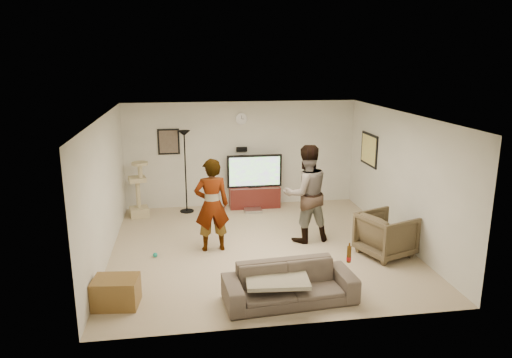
{
  "coord_description": "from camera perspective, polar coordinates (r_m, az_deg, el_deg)",
  "views": [
    {
      "loc": [
        -1.35,
        -8.32,
        3.49
      ],
      "look_at": [
        -0.04,
        0.2,
        1.28
      ],
      "focal_mm": 33.37,
      "sensor_mm": 36.0,
      "label": 1
    }
  ],
  "objects": [
    {
      "name": "wall_front",
      "position": [
        6.16,
        4.59,
        -7.02
      ],
      "size": [
        5.5,
        0.04,
        2.5
      ],
      "primitive_type": "cube",
      "color": "silver",
      "rests_on": "floor"
    },
    {
      "name": "picture_back",
      "position": [
        11.22,
        -10.43,
        4.42
      ],
      "size": [
        0.42,
        0.03,
        0.52
      ],
      "primitive_type": "cube",
      "color": "brown",
      "rests_on": "wall_back"
    },
    {
      "name": "tv",
      "position": [
        11.26,
        -0.19,
        0.97
      ],
      "size": [
        1.3,
        0.08,
        0.77
      ],
      "primitive_type": "cube",
      "color": "black",
      "rests_on": "tv_stand"
    },
    {
      "name": "wall_back",
      "position": [
        11.38,
        -1.76,
        2.99
      ],
      "size": [
        5.5,
        0.04,
        2.5
      ],
      "primitive_type": "cube",
      "color": "silver",
      "rests_on": "floor"
    },
    {
      "name": "toy_ball",
      "position": [
        8.85,
        -12.0,
        -8.89
      ],
      "size": [
        0.08,
        0.08,
        0.08
      ],
      "primitive_type": "sphere",
      "color": "#179681",
      "rests_on": "floor"
    },
    {
      "name": "wall_clock",
      "position": [
        11.21,
        -1.77,
        7.23
      ],
      "size": [
        0.26,
        0.04,
        0.26
      ],
      "primitive_type": "cylinder",
      "rotation": [
        1.57,
        0.0,
        0.0
      ],
      "color": "white",
      "rests_on": "wall_back"
    },
    {
      "name": "wall_left",
      "position": [
        8.73,
        -17.65,
        -1.2
      ],
      "size": [
        0.04,
        5.5,
        2.5
      ],
      "primitive_type": "cube",
      "color": "silver",
      "rests_on": "floor"
    },
    {
      "name": "armchair",
      "position": [
        8.94,
        15.33,
        -6.44
      ],
      "size": [
        1.11,
        1.09,
        0.79
      ],
      "primitive_type": "imported",
      "rotation": [
        0.0,
        0.0,
        1.94
      ],
      "color": "#4D412D",
      "rests_on": "floor"
    },
    {
      "name": "floor",
      "position": [
        9.13,
        0.45,
        -8.18
      ],
      "size": [
        5.5,
        5.5,
        0.02
      ],
      "primitive_type": "cube",
      "color": "tan",
      "rests_on": "ground"
    },
    {
      "name": "cat_tree",
      "position": [
        10.96,
        -13.98,
        -1.18
      ],
      "size": [
        0.48,
        0.48,
        1.27
      ],
      "primitive_type": "cube",
      "rotation": [
        0.0,
        0.0,
        0.21
      ],
      "color": "tan",
      "rests_on": "floor"
    },
    {
      "name": "ceiling",
      "position": [
        8.49,
        0.48,
        7.73
      ],
      "size": [
        5.5,
        5.5,
        0.02
      ],
      "primitive_type": "cube",
      "color": "white",
      "rests_on": "wall_back"
    },
    {
      "name": "throw_blanket",
      "position": [
        7.05,
        2.52,
        -11.83
      ],
      "size": [
        0.95,
        0.77,
        0.06
      ],
      "primitive_type": "cube",
      "rotation": [
        0.0,
        0.0,
        -0.08
      ],
      "color": "#ADA488",
      "rests_on": "sofa"
    },
    {
      "name": "side_table",
      "position": [
        7.32,
        -16.43,
        -12.87
      ],
      "size": [
        0.68,
        0.54,
        0.42
      ],
      "primitive_type": "cube",
      "rotation": [
        0.0,
        0.0,
        -0.11
      ],
      "color": "brown",
      "rests_on": "floor"
    },
    {
      "name": "sofa",
      "position": [
        7.13,
        4.06,
        -12.41
      ],
      "size": [
        1.98,
        0.9,
        0.56
      ],
      "primitive_type": "imported",
      "rotation": [
        0.0,
        0.0,
        0.08
      ],
      "color": "brown",
      "rests_on": "floor"
    },
    {
      "name": "wall_speaker",
      "position": [
        11.3,
        -1.72,
        3.58
      ],
      "size": [
        0.25,
        0.1,
        0.1
      ],
      "primitive_type": "cube",
      "color": "black",
      "rests_on": "wall_back"
    },
    {
      "name": "console_box",
      "position": [
        11.1,
        -0.35,
        -3.78
      ],
      "size": [
        0.4,
        0.3,
        0.07
      ],
      "primitive_type": "cube",
      "color": "#B4B4B5",
      "rests_on": "floor"
    },
    {
      "name": "floor_lamp",
      "position": [
        10.99,
        -8.45,
        0.84
      ],
      "size": [
        0.32,
        0.32,
        1.9
      ],
      "primitive_type": "cylinder",
      "color": "black",
      "rests_on": "floor"
    },
    {
      "name": "person_left",
      "position": [
        8.74,
        -5.32,
        -3.13
      ],
      "size": [
        0.66,
        0.46,
        1.75
      ],
      "primitive_type": "imported",
      "rotation": [
        0.0,
        0.0,
        3.21
      ],
      "color": "#ACABB2",
      "rests_on": "floor"
    },
    {
      "name": "beer_bottle",
      "position": [
        7.2,
        11.09,
        -8.85
      ],
      "size": [
        0.06,
        0.06,
        0.25
      ],
      "primitive_type": "cylinder",
      "color": "#54310B",
      "rests_on": "sofa"
    },
    {
      "name": "wall_right",
      "position": [
        9.55,
        16.98,
        0.15
      ],
      "size": [
        0.04,
        5.5,
        2.5
      ],
      "primitive_type": "cube",
      "color": "silver",
      "rests_on": "floor"
    },
    {
      "name": "person_right",
      "position": [
        9.19,
        6.0,
        -1.75
      ],
      "size": [
        1.03,
        0.87,
        1.91
      ],
      "primitive_type": "imported",
      "rotation": [
        0.0,
        0.0,
        3.31
      ],
      "color": "#295088",
      "rests_on": "floor"
    },
    {
      "name": "tv_screen",
      "position": [
        11.21,
        -0.16,
        0.92
      ],
      "size": [
        1.2,
        0.01,
        0.68
      ],
      "primitive_type": "cube",
      "color": "#71EF4A",
      "rests_on": "tv"
    },
    {
      "name": "picture_right",
      "position": [
        10.91,
        13.4,
        3.46
      ],
      "size": [
        0.03,
        0.78,
        0.62
      ],
      "primitive_type": "cube",
      "color": "#FFDA79",
      "rests_on": "wall_right"
    },
    {
      "name": "tv_stand",
      "position": [
        11.42,
        -0.19,
        -2.13
      ],
      "size": [
        1.19,
        0.45,
        0.5
      ],
      "primitive_type": "cube",
      "color": "#491713",
      "rests_on": "floor"
    }
  ]
}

